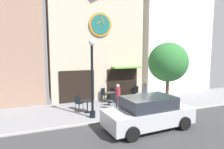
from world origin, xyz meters
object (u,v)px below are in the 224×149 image
Objects in this scene: street_lamp at (92,78)px; cafe_chair_facing_street at (144,93)px; cafe_chair_near_lamp at (104,93)px; cafe_table_rightmost at (87,104)px; cafe_table_center_right at (133,94)px; cafe_chair_right_end at (112,98)px; parked_car_silver at (148,113)px; pedestrian_maroon at (118,97)px; cafe_chair_facing_wall at (78,101)px; cafe_table_near_door at (110,95)px; street_tree at (168,62)px; cafe_chair_left_end at (112,93)px; cafe_chair_mid_row at (136,91)px; pedestrian_grey at (144,93)px.

street_lamp reaches higher than cafe_chair_facing_street.
cafe_table_rightmost is at bearing -128.16° from cafe_chair_near_lamp.
cafe_table_rightmost is 4.37m from cafe_table_center_right.
cafe_chair_right_end is 0.21× the size of parked_car_silver.
pedestrian_maroon is (1.86, -0.32, 0.32)m from cafe_table_rightmost.
cafe_chair_facing_wall is at bearing 103.85° from street_lamp.
cafe_table_near_door is 1.99m from pedestrian_maroon.
cafe_table_center_right is at bearing 164.03° from cafe_chair_facing_street.
street_lamp is 5.68× the size of cafe_table_rightmost.
cafe_table_center_right is (3.98, 2.67, -1.74)m from street_lamp.
street_tree is 3.90m from pedestrian_maroon.
cafe_chair_mid_row is at bearing 0.12° from cafe_chair_left_end.
cafe_chair_right_end reaches higher than cafe_table_rightmost.
cafe_table_near_door reaches higher than cafe_table_rightmost.
street_lamp is 1.03× the size of street_tree.
street_tree is at bearing -0.06° from street_lamp.
cafe_chair_facing_wall is at bearing 154.13° from pedestrian_maroon.
cafe_table_rightmost is 0.17× the size of parked_car_silver.
cafe_chair_mid_row reaches higher than cafe_table_rightmost.
cafe_chair_facing_wall is at bearing -143.96° from cafe_chair_near_lamp.
street_lamp is 4.84× the size of cafe_chair_facing_wall.
cafe_chair_facing_wall is (-2.49, -0.86, -0.01)m from cafe_table_near_door.
cafe_table_rightmost is 0.85× the size of cafe_chair_right_end.
street_tree is (5.03, -0.00, 0.77)m from street_lamp.
pedestrian_grey reaches higher than cafe_table_rightmost.
cafe_chair_left_end is (-2.04, -0.00, 0.00)m from cafe_chair_mid_row.
cafe_chair_near_lamp is 1.00× the size of cafe_chair_right_end.
cafe_table_center_right is 0.80× the size of cafe_chair_facing_wall.
pedestrian_grey is at bearing -104.40° from cafe_chair_mid_row.
cafe_chair_mid_row is at bearing 36.05° from street_lamp.
parked_car_silver reaches higher than cafe_chair_facing_street.
cafe_chair_mid_row is (2.49, 0.72, -0.01)m from cafe_table_near_door.
cafe_chair_facing_street and cafe_chair_facing_wall have the same top height.
cafe_chair_right_end is at bearing -156.20° from cafe_table_center_right.
cafe_table_near_door is 2.74m from cafe_chair_facing_street.
cafe_chair_right_end is (2.29, -0.00, 0.00)m from cafe_chair_facing_wall.
cafe_chair_facing_wall is 4.47m from pedestrian_grey.
cafe_chair_right_end is (1.86, 1.74, -1.68)m from street_lamp.
pedestrian_grey reaches higher than cafe_chair_left_end.
pedestrian_maroon is (-0.05, -1.09, 0.33)m from cafe_chair_right_end.
cafe_chair_near_lamp is at bearing 91.91° from parked_car_silver.
street_tree reaches higher than pedestrian_maroon.
street_tree is 4.70× the size of cafe_chair_mid_row.
cafe_chair_left_end is (2.56, 2.33, -0.02)m from cafe_table_rightmost.
street_tree reaches higher than cafe_table_center_right.
parked_car_silver is at bearing -58.50° from cafe_table_rightmost.
cafe_chair_facing_street is (2.93, -0.97, 0.00)m from cafe_chair_near_lamp.
cafe_table_rightmost is 3.09m from cafe_chair_near_lamp.
pedestrian_grey is (-1.04, 1.12, -2.12)m from street_tree.
street_lamp reaches higher than street_tree.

